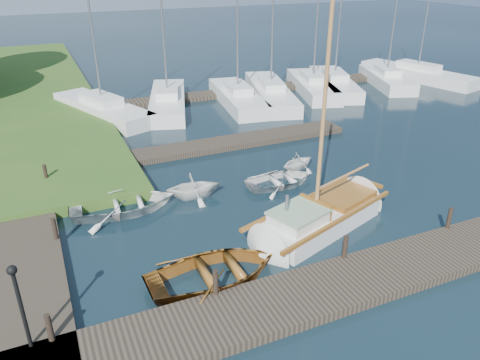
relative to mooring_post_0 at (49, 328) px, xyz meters
name	(u,v)px	position (x,y,z in m)	size (l,w,h in m)	color
ground	(240,207)	(7.50, 5.00, -0.70)	(160.00, 160.00, 0.00)	black
near_dock	(322,291)	(7.50, -1.00, -0.55)	(18.00, 2.20, 0.30)	#2A231C
left_dock	(25,221)	(-0.50, 7.00, -0.55)	(2.20, 18.00, 0.30)	#2A231C
far_dock	(225,143)	(9.50, 11.50, -0.55)	(14.00, 1.60, 0.30)	#2A231C
pontoon	(274,87)	(17.50, 21.00, -0.55)	(30.00, 1.60, 0.30)	#2A231C
mooring_post_0	(49,328)	(0.00, 0.00, 0.00)	(0.16, 0.16, 0.80)	black
mooring_post_1	(216,282)	(4.50, 0.00, 0.00)	(0.16, 0.16, 0.80)	black
mooring_post_2	(345,247)	(9.00, 0.00, 0.00)	(0.16, 0.16, 0.80)	black
mooring_post_3	(449,218)	(13.50, 0.00, 0.00)	(0.16, 0.16, 0.80)	black
mooring_post_4	(55,229)	(0.50, 5.00, 0.00)	(0.16, 0.16, 0.80)	black
mooring_post_5	(45,173)	(0.50, 10.00, 0.00)	(0.16, 0.16, 0.80)	black
lamp_post	(18,296)	(-0.50, 0.00, 1.17)	(0.24, 0.24, 2.44)	black
sailboat	(321,218)	(9.65, 2.37, -0.36)	(7.40, 4.19, 9.83)	white
dinghy	(215,269)	(4.84, 0.94, -0.25)	(3.07, 4.30, 0.89)	brown
tender_a	(123,202)	(3.11, 6.55, -0.27)	(2.93, 4.11, 0.85)	white
tender_b	(194,184)	(6.07, 6.53, -0.09)	(1.98, 2.30, 1.21)	white
tender_c	(280,178)	(9.96, 6.12, -0.37)	(2.28, 3.20, 0.66)	white
tender_d	(298,160)	(11.53, 7.26, -0.21)	(1.61, 1.86, 0.98)	white
marina_boat_0	(102,108)	(4.41, 19.46, -0.13)	(5.26, 8.92, 11.93)	white
marina_boat_1	(168,100)	(8.70, 19.55, -0.14)	(4.72, 9.08, 10.43)	white
marina_boat_2	(238,96)	(13.33, 18.50, -0.13)	(3.35, 8.51, 10.92)	white
marina_boat_3	(271,91)	(16.01, 18.73, -0.14)	(4.82, 10.02, 10.76)	white
marina_boat_4	(313,85)	(19.73, 19.11, -0.13)	(4.57, 8.57, 10.49)	white
marina_boat_5	(334,82)	(21.70, 19.18, -0.13)	(5.17, 8.96, 11.00)	white
marina_boat_6	(387,78)	(26.22, 18.60, -0.12)	(4.58, 7.69, 11.07)	white
marina_boat_7	(417,73)	(29.71, 18.98, -0.13)	(4.50, 10.07, 11.63)	white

